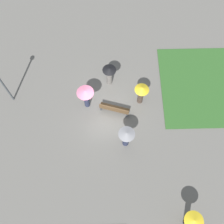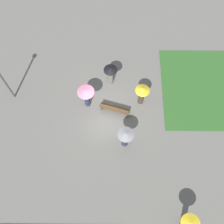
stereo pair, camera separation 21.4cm
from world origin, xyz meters
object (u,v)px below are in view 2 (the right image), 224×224
lamp_post (1,77)px  lone_walker_near_lawn (188,224)px  crowd_person_grey (125,137)px  park_bench (115,109)px  crowd_person_yellow (142,93)px  crowd_person_black (111,74)px  crowd_person_pink (86,95)px

lamp_post → lone_walker_near_lawn: bearing=142.9°
crowd_person_grey → lone_walker_near_lawn: size_ratio=0.97×
park_bench → crowd_person_yellow: crowd_person_yellow is taller
crowd_person_black → crowd_person_yellow: bearing=-129.5°
crowd_person_black → lamp_post: bearing=97.8°
crowd_person_grey → lone_walker_near_lawn: (-3.24, 4.81, 0.17)m
crowd_person_pink → crowd_person_black: (-1.53, -1.73, -0.27)m
lamp_post → crowd_person_yellow: 8.74m
park_bench → lone_walker_near_lawn: lone_walker_near_lawn is taller
park_bench → lamp_post: lamp_post is taller
crowd_person_black → lone_walker_near_lawn: lone_walker_near_lawn is taller
crowd_person_pink → lone_walker_near_lawn: (-5.70, 7.59, -0.02)m
park_bench → crowd_person_black: (0.28, -2.31, 0.65)m
lamp_post → crowd_person_yellow: (-8.62, 0.34, -1.35)m
crowd_person_grey → crowd_person_black: bearing=-68.9°
park_bench → crowd_person_grey: 2.41m
park_bench → crowd_person_black: size_ratio=1.14×
crowd_person_pink → lone_walker_near_lawn: crowd_person_pink is taller
crowd_person_black → crowd_person_yellow: crowd_person_yellow is taller
lamp_post → crowd_person_pink: (-5.07, 0.54, -1.24)m
crowd_person_yellow → lone_walker_near_lawn: size_ratio=0.96×
crowd_person_yellow → lone_walker_near_lawn: (-2.15, 7.79, 0.09)m
park_bench → crowd_person_black: 2.41m
crowd_person_yellow → park_bench: bearing=50.8°
crowd_person_pink → park_bench: bearing=-125.8°
park_bench → crowd_person_yellow: (-1.75, -0.78, 0.81)m
park_bench → crowd_person_yellow: size_ratio=1.06×
park_bench → crowd_person_grey: bearing=122.8°
crowd_person_black → crowd_person_grey: crowd_person_grey is taller
crowd_person_pink → crowd_person_yellow: size_ratio=1.04×
crowd_person_yellow → crowd_person_grey: crowd_person_grey is taller
lamp_post → lone_walker_near_lawn: lamp_post is taller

